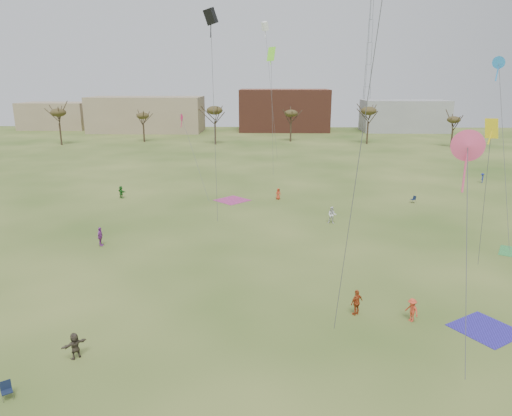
{
  "coord_description": "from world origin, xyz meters",
  "views": [
    {
      "loc": [
        1.08,
        -22.45,
        15.04
      ],
      "look_at": [
        0.0,
        12.0,
        5.5
      ],
      "focal_mm": 32.88,
      "sensor_mm": 36.0,
      "label": 1
    }
  ],
  "objects_px": {
    "camp_chair_left": "(7,394)",
    "camp_chair_right": "(413,201)",
    "radio_tower": "(368,64)",
    "spectator_fore_a": "(357,302)"
  },
  "relations": [
    {
      "from": "camp_chair_left",
      "to": "camp_chair_right",
      "type": "height_order",
      "value": "same"
    },
    {
      "from": "camp_chair_left",
      "to": "radio_tower",
      "type": "height_order",
      "value": "radio_tower"
    },
    {
      "from": "camp_chair_right",
      "to": "radio_tower",
      "type": "xyz_separation_m",
      "value": [
        11.0,
        90.03,
        18.95
      ]
    },
    {
      "from": "spectator_fore_a",
      "to": "camp_chair_left",
      "type": "xyz_separation_m",
      "value": [
        -18.43,
        -9.02,
        -0.62
      ]
    },
    {
      "from": "camp_chair_right",
      "to": "spectator_fore_a",
      "type": "bearing_deg",
      "value": -47.87
    },
    {
      "from": "camp_chair_left",
      "to": "camp_chair_right",
      "type": "relative_size",
      "value": 1.0
    },
    {
      "from": "camp_chair_left",
      "to": "camp_chair_right",
      "type": "bearing_deg",
      "value": 15.46
    },
    {
      "from": "spectator_fore_a",
      "to": "camp_chair_left",
      "type": "bearing_deg",
      "value": -10.8
    },
    {
      "from": "spectator_fore_a",
      "to": "radio_tower",
      "type": "bearing_deg",
      "value": -137.87
    },
    {
      "from": "radio_tower",
      "to": "spectator_fore_a",
      "type": "bearing_deg",
      "value": -101.0
    }
  ]
}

